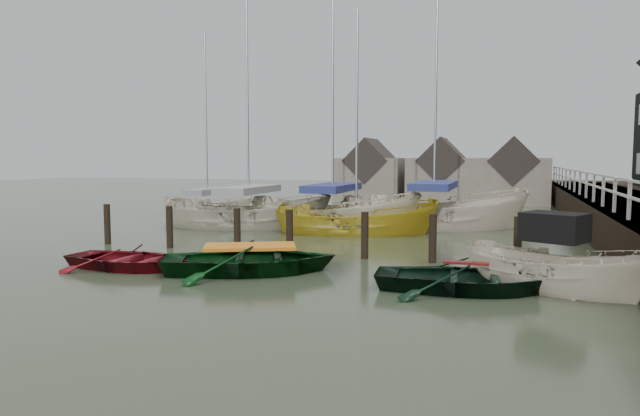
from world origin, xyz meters
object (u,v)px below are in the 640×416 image
(sailboat_a, at_px, (249,226))
(sailboat_b, at_px, (333,227))
(motorboat, at_px, (553,286))
(sailboat_c, at_px, (356,233))
(sailboat_e, at_px, (208,216))
(rowboat_red, at_px, (130,268))
(sailboat_d, at_px, (434,226))
(rowboat_green, at_px, (250,272))
(rowboat_dkgreen, at_px, (465,291))

(sailboat_a, bearing_deg, sailboat_b, -90.14)
(motorboat, relative_size, sailboat_c, 0.46)
(sailboat_b, xyz_separation_m, sailboat_e, (-7.39, 2.39, 0.01))
(rowboat_red, height_order, sailboat_b, sailboat_b)
(sailboat_d, bearing_deg, motorboat, -174.21)
(rowboat_green, xyz_separation_m, motorboat, (7.40, 0.29, 0.09))
(motorboat, distance_m, sailboat_d, 11.69)
(motorboat, bearing_deg, sailboat_c, 66.08)
(sailboat_e, bearing_deg, motorboat, -116.83)
(motorboat, bearing_deg, rowboat_green, 118.96)
(sailboat_a, xyz_separation_m, sailboat_c, (4.91, -0.39, -0.05))
(sailboat_c, distance_m, sailboat_e, 9.55)
(rowboat_green, bearing_deg, rowboat_dkgreen, -117.91)
(sailboat_c, height_order, sailboat_d, sailboat_d)
(sailboat_a, distance_m, sailboat_d, 7.99)
(rowboat_red, relative_size, sailboat_d, 0.28)
(rowboat_green, relative_size, sailboat_b, 0.40)
(rowboat_red, distance_m, motorboat, 10.78)
(sailboat_d, distance_m, sailboat_e, 11.55)
(sailboat_a, bearing_deg, rowboat_dkgreen, -148.56)
(rowboat_red, distance_m, sailboat_b, 10.67)
(sailboat_a, distance_m, sailboat_c, 4.92)
(motorboat, xyz_separation_m, sailboat_b, (-8.14, 9.54, -0.04))
(rowboat_dkgreen, bearing_deg, sailboat_b, 26.09)
(rowboat_dkgreen, bearing_deg, sailboat_c, 23.27)
(motorboat, distance_m, sailboat_b, 12.54)
(rowboat_green, height_order, sailboat_b, sailboat_b)
(rowboat_red, distance_m, sailboat_c, 9.87)
(rowboat_red, relative_size, motorboat, 0.80)
(rowboat_green, bearing_deg, sailboat_c, -28.58)
(sailboat_c, xyz_separation_m, sailboat_e, (-8.79, 3.72, 0.06))
(rowboat_dkgreen, height_order, motorboat, motorboat)
(rowboat_dkgreen, relative_size, motorboat, 0.88)
(sailboat_c, bearing_deg, sailboat_b, 34.58)
(sailboat_b, bearing_deg, rowboat_dkgreen, -147.61)
(rowboat_red, xyz_separation_m, rowboat_green, (3.34, 0.52, 0.00))
(rowboat_green, xyz_separation_m, sailboat_b, (-0.74, 9.83, 0.06))
(rowboat_red, height_order, motorboat, motorboat)
(rowboat_green, height_order, sailboat_e, sailboat_e)
(rowboat_dkgreen, distance_m, sailboat_e, 18.57)
(sailboat_a, relative_size, sailboat_c, 1.21)
(rowboat_red, relative_size, rowboat_dkgreen, 0.91)
(rowboat_red, xyz_separation_m, sailboat_a, (-0.91, 9.41, 0.06))
(rowboat_red, height_order, rowboat_dkgreen, rowboat_dkgreen)
(rowboat_red, xyz_separation_m, sailboat_d, (6.72, 11.79, 0.06))
(rowboat_dkgreen, xyz_separation_m, sailboat_d, (-2.14, 11.63, 0.06))
(sailboat_b, relative_size, sailboat_d, 0.87)
(sailboat_c, bearing_deg, motorboat, -152.54)
(rowboat_red, height_order, rowboat_green, rowboat_green)
(rowboat_green, distance_m, sailboat_d, 11.76)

